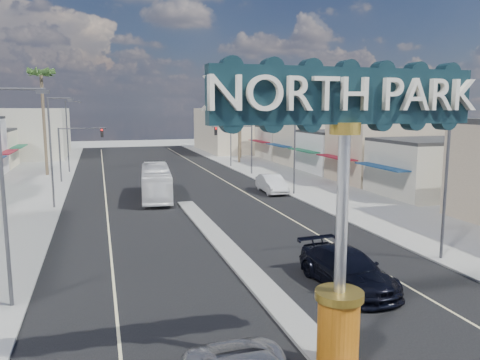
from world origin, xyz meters
TOP-DOWN VIEW (x-y plane):
  - ground at (0.00, 30.00)m, footprint 160.00×160.00m
  - road at (0.00, 30.00)m, footprint 20.00×120.00m
  - median_island at (0.00, 14.00)m, footprint 1.30×30.00m
  - sidewalk_left at (-14.00, 30.00)m, footprint 8.00×120.00m
  - sidewalk_right at (14.00, 30.00)m, footprint 8.00×120.00m
  - storefront_row_right at (24.00, 43.00)m, footprint 12.00×42.00m
  - backdrop_far_left at (-22.00, 75.00)m, footprint 20.00×20.00m
  - backdrop_far_right at (22.00, 75.00)m, footprint 20.00×20.00m
  - gateway_sign at (0.00, 1.98)m, footprint 8.20×1.50m
  - traffic_signal_left at (-9.18, 43.99)m, footprint 5.09×0.45m
  - traffic_signal_right at (9.18, 43.99)m, footprint 5.09×0.45m
  - streetlight_l_near at (-10.43, 10.00)m, footprint 2.03×0.22m
  - streetlight_l_mid at (-10.43, 30.00)m, footprint 2.03×0.22m
  - streetlight_l_far at (-10.43, 52.00)m, footprint 2.03×0.22m
  - streetlight_r_near at (10.43, 10.00)m, footprint 2.03×0.22m
  - streetlight_r_mid at (10.43, 30.00)m, footprint 2.03×0.22m
  - streetlight_r_far at (10.43, 52.00)m, footprint 2.03×0.22m
  - palm_left_far at (-13.00, 50.00)m, footprint 2.60×2.60m
  - palm_right_mid at (13.00, 56.00)m, footprint 2.60×2.60m
  - palm_right_far at (15.00, 62.00)m, footprint 2.60×2.60m
  - suv_right at (3.78, 8.04)m, footprint 2.89×6.15m
  - car_parked_right at (9.00, 31.69)m, footprint 2.07×5.34m
  - city_bus at (-2.06, 32.12)m, footprint 3.46×10.74m

SIDE VIEW (x-z plane):
  - ground at x=0.00m, z-range 0.00..0.00m
  - road at x=0.00m, z-range 0.00..0.01m
  - sidewalk_left at x=-14.00m, z-range 0.00..0.12m
  - sidewalk_right at x=14.00m, z-range 0.00..0.12m
  - median_island at x=0.00m, z-range 0.00..0.16m
  - suv_right at x=3.78m, z-range 0.00..1.73m
  - car_parked_right at x=9.00m, z-range 0.00..1.73m
  - city_bus at x=-2.06m, z-range 0.00..2.94m
  - storefront_row_right at x=24.00m, z-range 0.00..6.00m
  - backdrop_far_left at x=-22.00m, z-range 0.00..8.00m
  - backdrop_far_right at x=22.00m, z-range 0.00..8.00m
  - traffic_signal_left at x=-9.18m, z-range 1.27..7.27m
  - traffic_signal_right at x=9.18m, z-range 1.27..7.27m
  - streetlight_l_near at x=-10.43m, z-range 0.57..9.57m
  - streetlight_l_mid at x=-10.43m, z-range 0.57..9.57m
  - streetlight_l_far at x=-10.43m, z-range 0.57..9.57m
  - streetlight_r_near at x=10.43m, z-range 0.57..9.57m
  - streetlight_r_mid at x=10.43m, z-range 0.57..9.57m
  - streetlight_r_far at x=10.43m, z-range 0.57..9.57m
  - gateway_sign at x=0.00m, z-range 1.35..10.50m
  - palm_right_mid at x=13.00m, z-range 4.55..16.65m
  - palm_left_far at x=-13.00m, z-range 4.95..18.05m
  - palm_right_far at x=15.00m, z-range 5.34..19.44m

